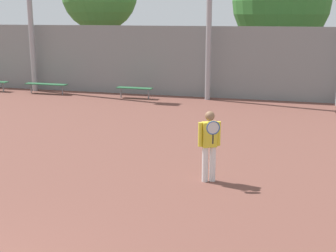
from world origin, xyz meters
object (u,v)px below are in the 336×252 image
(bench_courtside_far, at_px, (135,89))
(bench_adjacent_court, at_px, (46,85))
(tennis_player, at_px, (209,142))
(tree_green_tall, at_px, (281,1))

(bench_courtside_far, bearing_deg, bench_adjacent_court, -180.00)
(tennis_player, relative_size, bench_adjacent_court, 0.78)
(tennis_player, relative_size, tree_green_tall, 0.24)
(tree_green_tall, bearing_deg, tennis_player, -92.57)
(tennis_player, height_order, bench_courtside_far, tennis_player)
(tennis_player, height_order, tree_green_tall, tree_green_tall)
(bench_adjacent_court, bearing_deg, tree_green_tall, 29.87)
(bench_adjacent_court, xyz_separation_m, tree_green_tall, (10.68, 6.13, 4.00))
(tennis_player, xyz_separation_m, bench_adjacent_court, (-9.95, 9.96, -0.49))
(bench_courtside_far, height_order, tree_green_tall, tree_green_tall)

